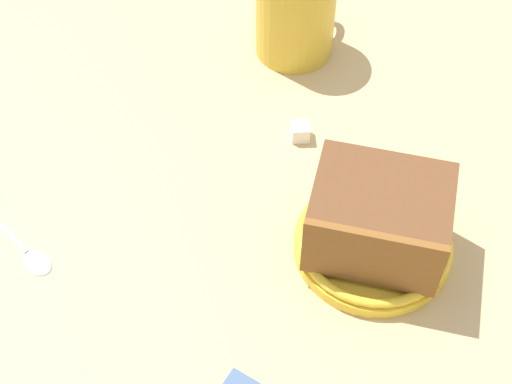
{
  "coord_description": "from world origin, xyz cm",
  "views": [
    {
      "loc": [
        -19.84,
        38.26,
        52.77
      ],
      "look_at": [
        -0.74,
        4.5,
        3.0
      ],
      "focal_mm": 53.23,
      "sensor_mm": 36.0,
      "label": 1
    }
  ],
  "objects_px": {
    "sugar_cube": "(298,130)",
    "tea_mug": "(296,11)",
    "cake_slice": "(378,219)",
    "small_plate": "(373,243)",
    "teaspoon": "(22,246)"
  },
  "relations": [
    {
      "from": "sugar_cube",
      "to": "tea_mug",
      "type": "bearing_deg",
      "value": -60.86
    },
    {
      "from": "cake_slice",
      "to": "tea_mug",
      "type": "bearing_deg",
      "value": -47.91
    },
    {
      "from": "cake_slice",
      "to": "sugar_cube",
      "type": "bearing_deg",
      "value": -36.64
    },
    {
      "from": "small_plate",
      "to": "tea_mug",
      "type": "relative_size",
      "value": 1.26
    },
    {
      "from": "cake_slice",
      "to": "sugar_cube",
      "type": "relative_size",
      "value": 7.72
    },
    {
      "from": "small_plate",
      "to": "tea_mug",
      "type": "distance_m",
      "value": 0.26
    },
    {
      "from": "cake_slice",
      "to": "small_plate",
      "type": "bearing_deg",
      "value": -74.19
    },
    {
      "from": "cake_slice",
      "to": "teaspoon",
      "type": "relative_size",
      "value": 0.99
    },
    {
      "from": "small_plate",
      "to": "tea_mug",
      "type": "xyz_separation_m",
      "value": [
        0.17,
        -0.19,
        0.04
      ]
    },
    {
      "from": "small_plate",
      "to": "teaspoon",
      "type": "relative_size",
      "value": 1.04
    },
    {
      "from": "small_plate",
      "to": "teaspoon",
      "type": "height_order",
      "value": "small_plate"
    },
    {
      "from": "cake_slice",
      "to": "sugar_cube",
      "type": "distance_m",
      "value": 0.15
    },
    {
      "from": "sugar_cube",
      "to": "small_plate",
      "type": "bearing_deg",
      "value": 144.05
    },
    {
      "from": "small_plate",
      "to": "sugar_cube",
      "type": "xyz_separation_m",
      "value": [
        0.11,
        -0.08,
        -0.0
      ]
    },
    {
      "from": "teaspoon",
      "to": "tea_mug",
      "type": "bearing_deg",
      "value": -103.76
    }
  ]
}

